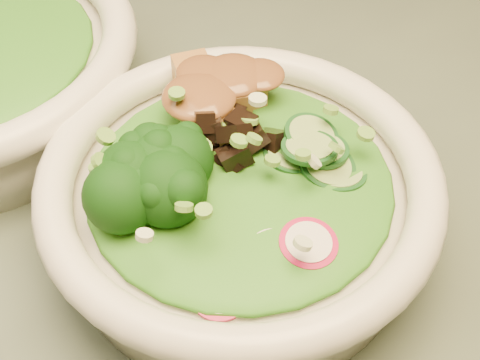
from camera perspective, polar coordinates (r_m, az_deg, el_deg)
dining_table at (r=0.58m, az=1.91°, el=-12.07°), size 1.20×0.80×0.75m
salad_bowl at (r=0.45m, az=0.00°, el=-1.67°), size 0.27×0.27×0.07m
lettuce_bed at (r=0.44m, az=0.00°, el=0.09°), size 0.20×0.20×0.02m
broccoli_florets at (r=0.42m, az=-8.14°, el=-0.48°), size 0.09×0.08×0.04m
radish_slices at (r=0.40m, az=3.15°, el=-6.28°), size 0.12×0.06×0.02m
cucumber_slices at (r=0.45m, az=8.09°, el=2.76°), size 0.08×0.08×0.04m
mushroom_heap at (r=0.44m, az=-0.45°, el=2.45°), size 0.08×0.08×0.04m
tofu_cubes at (r=0.47m, az=-1.99°, el=6.55°), size 0.10×0.08×0.04m
peanut_sauce at (r=0.47m, az=-2.03°, el=7.74°), size 0.07×0.06×0.02m
scallion_garnish at (r=0.42m, az=0.00°, el=2.27°), size 0.19×0.19×0.02m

